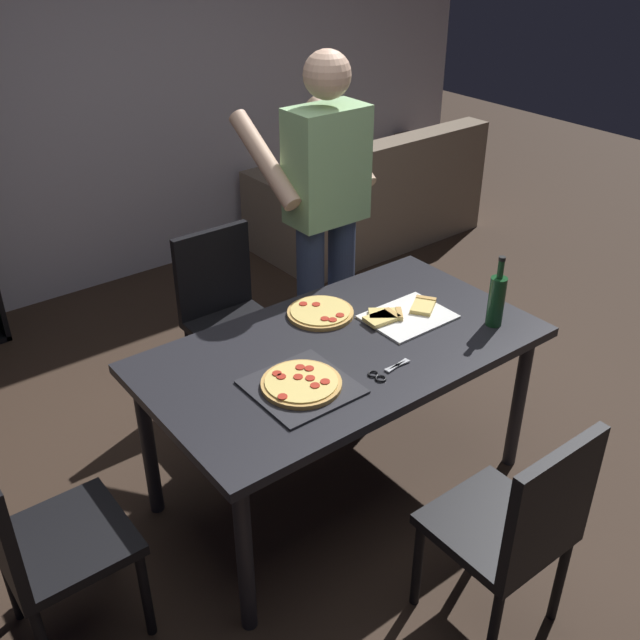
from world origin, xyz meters
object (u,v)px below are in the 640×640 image
(chair_near_camera, at_px, (518,524))
(couch, at_px, (370,203))
(chair_far_side, at_px, (226,307))
(pepperoni_pizza_on_tray, at_px, (301,385))
(wine_bottle, at_px, (497,300))
(dining_table, at_px, (342,361))
(second_pizza_plain, at_px, (320,312))
(chair_left_end, at_px, (36,536))
(kitchen_scissors, at_px, (384,372))
(person_serving_pizza, at_px, (324,209))

(chair_near_camera, xyz_separation_m, couch, (1.90, 2.92, -0.21))
(chair_far_side, relative_size, pepperoni_pizza_on_tray, 2.49)
(couch, xyz_separation_m, wine_bottle, (-1.29, -2.25, 0.57))
(dining_table, relative_size, chair_near_camera, 1.80)
(pepperoni_pizza_on_tray, bearing_deg, second_pizza_plain, 44.96)
(chair_left_end, bearing_deg, pepperoni_pizza_on_tray, -7.83)
(dining_table, distance_m, wine_bottle, 0.70)
(wine_bottle, xyz_separation_m, kitchen_scissors, (-0.62, 0.01, -0.11))
(second_pizza_plain, bearing_deg, chair_left_end, -169.62)
(chair_left_end, xyz_separation_m, kitchen_scissors, (1.30, -0.25, 0.24))
(chair_near_camera, height_order, kitchen_scissors, chair_near_camera)
(dining_table, xyz_separation_m, couch, (1.90, 1.99, -0.37))
(wine_bottle, bearing_deg, dining_table, 157.08)
(second_pizza_plain, bearing_deg, chair_far_side, 96.75)
(dining_table, height_order, pepperoni_pizza_on_tray, pepperoni_pizza_on_tray)
(couch, distance_m, kitchen_scissors, 2.97)
(person_serving_pizza, bearing_deg, chair_left_end, -157.86)
(chair_left_end, xyz_separation_m, couch, (3.20, 1.99, -0.21))
(kitchen_scissors, bearing_deg, chair_left_end, 168.95)
(person_serving_pizza, bearing_deg, couch, 41.49)
(dining_table, height_order, second_pizza_plain, second_pizza_plain)
(chair_near_camera, relative_size, chair_left_end, 1.00)
(chair_near_camera, distance_m, kitchen_scissors, 0.73)
(couch, xyz_separation_m, second_pizza_plain, (-1.82, -1.73, 0.46))
(chair_left_end, height_order, person_serving_pizza, person_serving_pizza)
(wine_bottle, bearing_deg, chair_near_camera, -132.26)
(chair_far_side, xyz_separation_m, person_serving_pizza, (0.46, -0.22, 0.49))
(couch, bearing_deg, kitchen_scissors, -130.33)
(couch, bearing_deg, pepperoni_pizza_on_tray, -136.14)
(chair_far_side, relative_size, chair_left_end, 1.00)
(dining_table, relative_size, person_serving_pizza, 0.93)
(person_serving_pizza, height_order, wine_bottle, person_serving_pizza)
(chair_far_side, height_order, wine_bottle, wine_bottle)
(chair_near_camera, relative_size, couch, 0.52)
(dining_table, height_order, couch, couch)
(dining_table, bearing_deg, kitchen_scissors, -90.14)
(dining_table, bearing_deg, wine_bottle, -22.92)
(dining_table, relative_size, wine_bottle, 5.13)
(second_pizza_plain, bearing_deg, couch, 43.62)
(chair_near_camera, height_order, chair_left_end, same)
(chair_near_camera, xyz_separation_m, chair_left_end, (-1.30, 0.94, 0.00))
(pepperoni_pizza_on_tray, bearing_deg, person_serving_pizza, 47.82)
(person_serving_pizza, height_order, pepperoni_pizza_on_tray, person_serving_pizza)
(wine_bottle, distance_m, kitchen_scissors, 0.63)
(second_pizza_plain, bearing_deg, wine_bottle, -43.81)
(chair_near_camera, xyz_separation_m, kitchen_scissors, (-0.00, 0.68, 0.24))
(dining_table, bearing_deg, person_serving_pizza, 57.03)
(chair_near_camera, height_order, pepperoni_pizza_on_tray, chair_near_camera)
(pepperoni_pizza_on_tray, bearing_deg, couch, 43.86)
(wine_bottle, bearing_deg, chair_far_side, 117.19)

